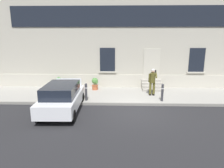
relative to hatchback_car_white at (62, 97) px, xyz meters
name	(u,v)px	position (x,y,z in m)	size (l,w,h in m)	color
ground_plane	(134,111)	(3.75, 0.13, -0.79)	(80.00, 80.00, 0.00)	#232326
sidewalk	(131,95)	(3.75, 2.93, -0.71)	(24.00, 3.60, 0.15)	#99968E
curb_edge	(133,104)	(3.75, 1.07, -0.71)	(24.00, 0.12, 0.15)	gray
building_facade	(130,38)	(3.75, 5.42, 2.94)	(24.00, 1.52, 7.50)	#B2AD9E
entrance_stoop	(152,86)	(5.32, 4.25, -0.40)	(1.43, 1.28, 0.64)	#9E998E
hatchback_car_white	(62,97)	(0.00, 0.00, 0.00)	(1.87, 4.10, 1.50)	white
bollard_near_person	(162,92)	(5.49, 1.48, -0.08)	(0.15, 0.15, 1.04)	#333338
bollard_far_left	(86,91)	(1.02, 1.48, -0.08)	(0.15, 0.15, 1.04)	#333338
person_on_phone	(153,80)	(5.08, 2.63, 0.36)	(0.51, 0.49, 1.75)	#514C1E
planter_charcoal	(59,83)	(-1.34, 4.04, -0.18)	(0.44, 0.44, 0.86)	#2D2D30
planter_terracotta	(95,83)	(1.27, 3.95, -0.18)	(0.44, 0.44, 0.86)	#B25B38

